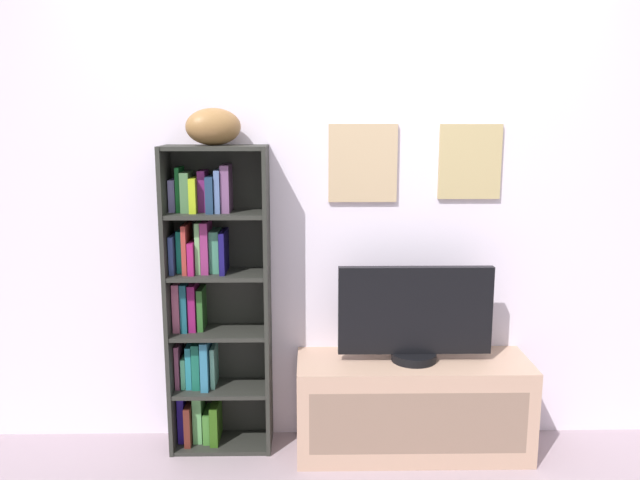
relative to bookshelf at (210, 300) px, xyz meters
The scene contains 5 objects.
back_wall 0.84m from the bookshelf, 11.05° to the left, with size 4.80×0.08×2.56m.
bookshelf is the anchor object (origin of this frame).
football 0.84m from the bookshelf, 29.26° to the right, with size 0.26×0.17×0.17m, color olive.
tv_stand 1.13m from the bookshelf, ahead, with size 1.14×0.39×0.48m.
television 1.01m from the bookshelf, ahead, with size 0.74×0.22×0.47m.
Camera 1 is at (-0.14, -2.06, 1.65)m, focal length 36.18 mm.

